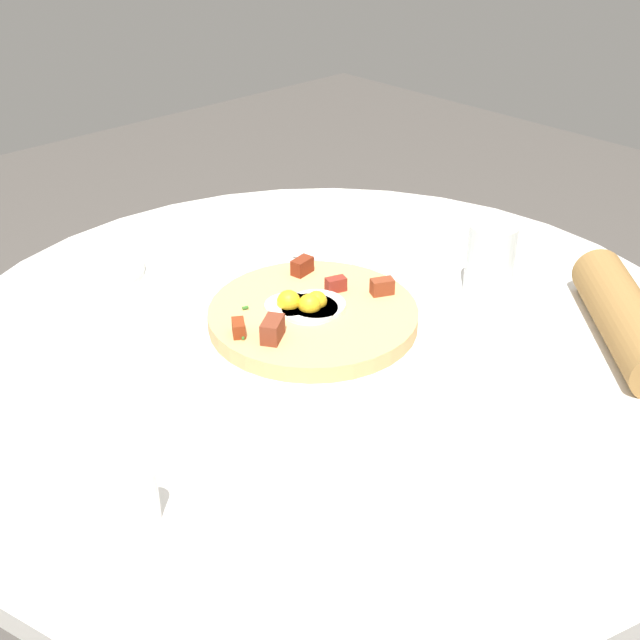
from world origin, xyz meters
TOP-DOWN VIEW (x-y plane):
  - dining_table at (0.00, 0.00)m, footprint 1.02×1.02m
  - pizza_plate at (-0.01, 0.02)m, footprint 0.34×0.34m
  - breakfast_pizza at (-0.01, 0.02)m, footprint 0.27×0.27m
  - bread_plate at (-0.15, 0.37)m, footprint 0.18×0.18m
  - napkin at (0.21, 0.21)m, footprint 0.21×0.20m
  - fork at (0.21, 0.20)m, footprint 0.17×0.08m
  - knife at (0.20, 0.23)m, footprint 0.17×0.08m
  - water_glass at (0.25, -0.07)m, footprint 0.07×0.07m
  - salt_shaker at (-0.35, -0.12)m, footprint 0.03×0.03m

SIDE VIEW (x-z plane):
  - dining_table at x=0.00m, z-range 0.19..0.89m
  - napkin at x=0.21m, z-range 0.71..0.71m
  - bread_plate at x=-0.15m, z-range 0.71..0.72m
  - pizza_plate at x=-0.01m, z-range 0.71..0.72m
  - fork at x=0.21m, z-range 0.71..0.71m
  - knife at x=0.20m, z-range 0.71..0.71m
  - breakfast_pizza at x=-0.01m, z-range 0.71..0.75m
  - salt_shaker at x=-0.35m, z-range 0.71..0.76m
  - water_glass at x=0.25m, z-range 0.71..0.81m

